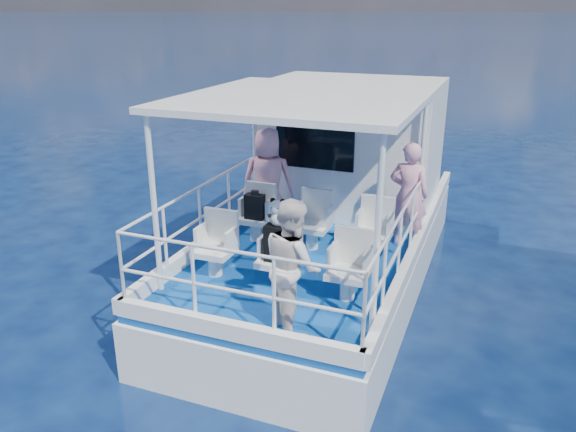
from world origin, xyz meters
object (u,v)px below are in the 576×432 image
at_px(panda, 278,212).
at_px(backpack_center, 278,244).
at_px(passenger_port_fwd, 268,181).
at_px(passenger_stbd_aft, 293,265).

bearing_deg(panda, backpack_center, -75.19).
bearing_deg(passenger_port_fwd, panda, 98.81).
relative_size(passenger_stbd_aft, backpack_center, 3.20).
relative_size(passenger_port_fwd, passenger_stbd_aft, 1.11).
height_order(passenger_port_fwd, panda, passenger_port_fwd).
distance_m(passenger_port_fwd, passenger_stbd_aft, 2.89).
relative_size(passenger_port_fwd, panda, 4.81).
bearing_deg(panda, passenger_stbd_aft, -57.91).
bearing_deg(passenger_stbd_aft, passenger_port_fwd, -13.21).
bearing_deg(backpack_center, panda, 104.81).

